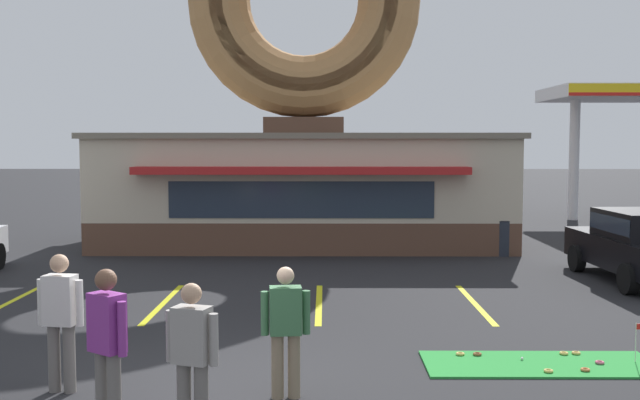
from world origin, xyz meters
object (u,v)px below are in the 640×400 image
putting_flag_pin (639,333)px  trash_bin (502,237)px  pedestrian_beanie_man (61,316)px  pedestrian_hooded_kid (107,341)px  pedestrian_clipboard_woman (286,326)px  golf_ball (522,358)px  pedestrian_blue_sweater_man (192,353)px

putting_flag_pin → trash_bin: bearing=87.2°
putting_flag_pin → pedestrian_beanie_man: pedestrian_beanie_man is taller
pedestrian_hooded_kid → pedestrian_clipboard_woman: pedestrian_hooded_kid is taller
trash_bin → golf_ball: bearing=-101.7°
golf_ball → pedestrian_hooded_kid: (-5.11, -2.54, 0.93)m
pedestrian_blue_sweater_man → trash_bin: pedestrian_blue_sweater_man is taller
golf_ball → pedestrian_clipboard_woman: (-3.26, -1.51, 0.83)m
putting_flag_pin → golf_ball: bearing=177.3°
pedestrian_blue_sweater_man → putting_flag_pin: bearing=25.1°
putting_flag_pin → pedestrian_hooded_kid: 7.16m
putting_flag_pin → pedestrian_beanie_man: bearing=-170.9°
pedestrian_beanie_man → trash_bin: 14.00m
pedestrian_clipboard_woman → putting_flag_pin: bearing=16.4°
pedestrian_hooded_kid → pedestrian_clipboard_woman: size_ratio=1.09×
pedestrian_blue_sweater_man → pedestrian_clipboard_woman: (0.90, 1.26, -0.03)m
golf_ball → trash_bin: bearing=78.3°
golf_ball → pedestrian_hooded_kid: size_ratio=0.02×
pedestrian_blue_sweater_man → pedestrian_hooded_kid: size_ratio=0.94×
pedestrian_clipboard_woman → pedestrian_blue_sweater_man: bearing=-125.6°
pedestrian_clipboard_woman → trash_bin: pedestrian_clipboard_woman is taller
pedestrian_hooded_kid → trash_bin: (7.20, 12.62, -0.48)m
pedestrian_blue_sweater_man → pedestrian_clipboard_woman: size_ratio=1.02×
putting_flag_pin → pedestrian_clipboard_woman: (-4.85, -1.43, 0.45)m
golf_ball → pedestrian_clipboard_woman: bearing=-155.2°
putting_flag_pin → pedestrian_blue_sweater_man: (-5.76, -2.69, 0.47)m
pedestrian_beanie_man → trash_bin: (8.14, 11.38, -0.46)m
putting_flag_pin → trash_bin: size_ratio=0.56×
golf_ball → pedestrian_hooded_kid: pedestrian_hooded_kid is taller
putting_flag_pin → pedestrian_beanie_man: size_ratio=0.32×
pedestrian_hooded_kid → trash_bin: bearing=60.3°
pedestrian_hooded_kid → trash_bin: pedestrian_hooded_kid is taller
pedestrian_blue_sweater_man → trash_bin: size_ratio=1.69×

